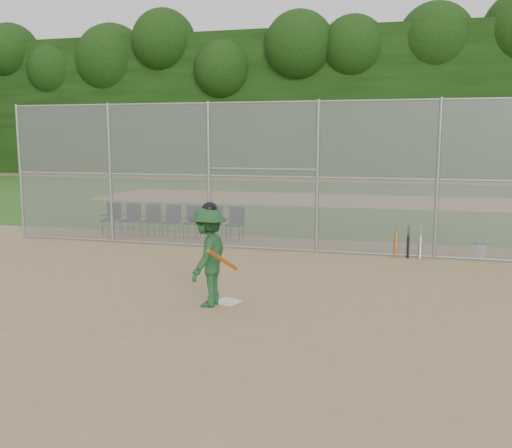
% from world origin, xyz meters
% --- Properties ---
extents(ground, '(100.00, 100.00, 0.00)m').
position_xyz_m(ground, '(0.00, 0.00, 0.00)').
color(ground, tan).
rests_on(ground, ground).
extents(grass_strip, '(100.00, 100.00, 0.00)m').
position_xyz_m(grass_strip, '(0.00, 18.00, 0.01)').
color(grass_strip, '#2A5C1B').
rests_on(grass_strip, ground).
extents(dirt_patch_far, '(24.00, 24.00, 0.00)m').
position_xyz_m(dirt_patch_far, '(0.00, 18.00, 0.01)').
color(dirt_patch_far, tan).
rests_on(dirt_patch_far, ground).
extents(backstop_fence, '(16.09, 0.09, 4.00)m').
position_xyz_m(backstop_fence, '(0.00, 5.00, 2.07)').
color(backstop_fence, gray).
rests_on(backstop_fence, ground).
extents(treeline, '(81.00, 60.00, 11.00)m').
position_xyz_m(treeline, '(0.00, 20.00, 5.50)').
color(treeline, black).
rests_on(treeline, ground).
extents(home_plate, '(0.53, 0.53, 0.02)m').
position_xyz_m(home_plate, '(0.11, 0.00, 0.01)').
color(home_plate, white).
rests_on(home_plate, ground).
extents(batter_at_plate, '(0.93, 1.36, 1.90)m').
position_xyz_m(batter_at_plate, '(-0.16, -0.27, 0.92)').
color(batter_at_plate, '#1E4B25').
rests_on(batter_at_plate, ground).
extents(water_cooler, '(0.34, 0.34, 0.43)m').
position_xyz_m(water_cooler, '(5.10, 5.29, 0.22)').
color(water_cooler, white).
rests_on(water_cooler, ground).
extents(spare_bats, '(0.66, 0.32, 0.84)m').
position_xyz_m(spare_bats, '(3.36, 4.97, 0.42)').
color(spare_bats, '#D84C14').
rests_on(spare_bats, ground).
extents(chair_0, '(0.54, 0.52, 0.96)m').
position_xyz_m(chair_0, '(-5.77, 6.32, 0.48)').
color(chair_0, '#0D1732').
rests_on(chair_0, ground).
extents(chair_1, '(0.54, 0.52, 0.96)m').
position_xyz_m(chair_1, '(-5.09, 6.32, 0.48)').
color(chair_1, '#0D1732').
rests_on(chair_1, ground).
extents(chair_2, '(0.54, 0.52, 0.96)m').
position_xyz_m(chair_2, '(-4.40, 6.32, 0.48)').
color(chair_2, '#0D1732').
rests_on(chair_2, ground).
extents(chair_3, '(0.54, 0.52, 0.96)m').
position_xyz_m(chair_3, '(-3.72, 6.32, 0.48)').
color(chair_3, '#0D1732').
rests_on(chair_3, ground).
extents(chair_4, '(0.54, 0.52, 0.96)m').
position_xyz_m(chair_4, '(-3.03, 6.32, 0.48)').
color(chair_4, '#0D1732').
rests_on(chair_4, ground).
extents(chair_5, '(0.54, 0.52, 0.96)m').
position_xyz_m(chair_5, '(-2.35, 6.32, 0.48)').
color(chair_5, '#0D1732').
rests_on(chair_5, ground).
extents(chair_6, '(0.54, 0.52, 0.96)m').
position_xyz_m(chair_6, '(-1.67, 6.32, 0.48)').
color(chair_6, '#0D1732').
rests_on(chair_6, ground).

